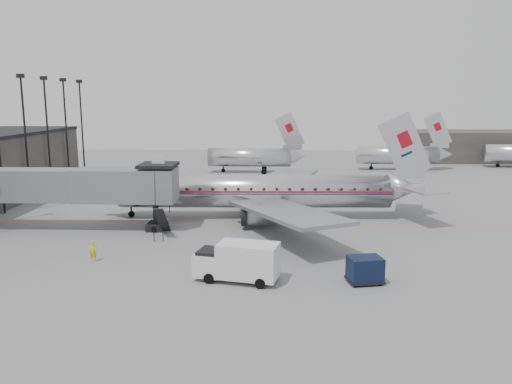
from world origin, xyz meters
TOP-DOWN VIEW (x-y plane):
  - ground at (0.00, 0.00)m, footprint 160.00×160.00m
  - hangar at (45.00, 60.00)m, footprint 30.00×12.00m
  - apron_line at (3.00, 6.00)m, footprint 60.00×0.15m
  - jet_bridge at (-16.66, 3.67)m, footprint 21.00×6.20m
  - floodlight_masts at (-27.50, 13.00)m, footprint 0.90×42.25m
  - distant_aircraft_near at (-1.79, 42.00)m, footprint 16.39×3.20m
  - distant_aircraft_mid at (24.21, 46.00)m, footprint 16.39×3.20m
  - airliner at (0.70, 9.02)m, footprint 35.28×32.68m
  - service_van at (-0.59, -9.83)m, footprint 6.10×3.45m
  - baggage_cart_navy at (8.08, -10.00)m, footprint 2.60×2.17m
  - ramp_worker at (-12.00, -6.00)m, footprint 0.70×0.61m

SIDE VIEW (x-z plane):
  - ground at x=0.00m, z-range 0.00..0.00m
  - apron_line at x=3.00m, z-range 0.00..0.01m
  - ramp_worker at x=-12.00m, z-range 0.00..1.62m
  - baggage_cart_navy at x=8.08m, z-range 0.06..1.88m
  - service_van at x=-0.59m, z-range 0.07..2.77m
  - distant_aircraft_near at x=-1.79m, z-range -2.40..7.86m
  - distant_aircraft_mid at x=24.21m, z-range -2.40..7.86m
  - airliner at x=0.70m, z-range -2.77..8.38m
  - hangar at x=45.00m, z-range 0.00..6.00m
  - jet_bridge at x=-16.66m, z-range 0.63..7.73m
  - floodlight_masts at x=-27.50m, z-range 0.74..15.99m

